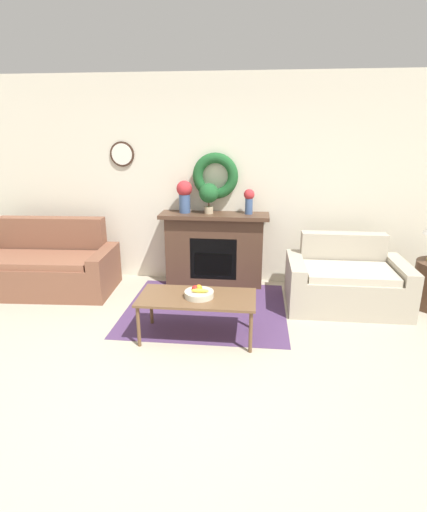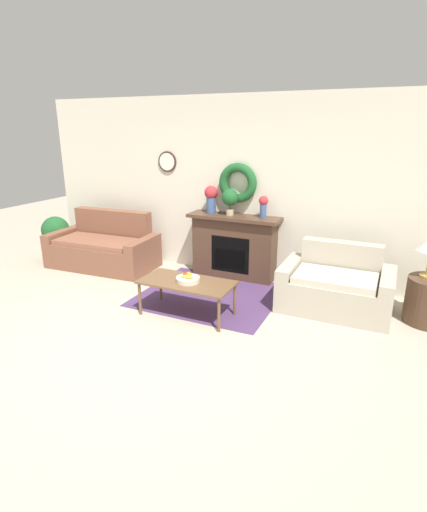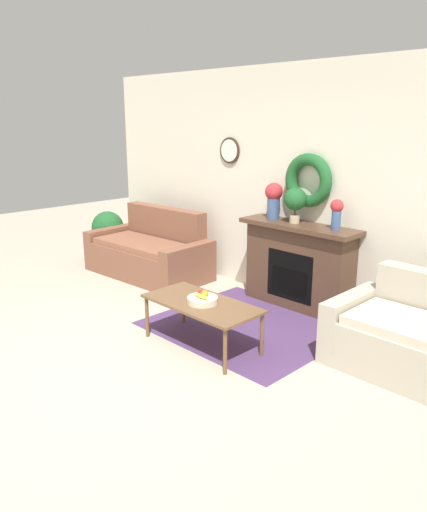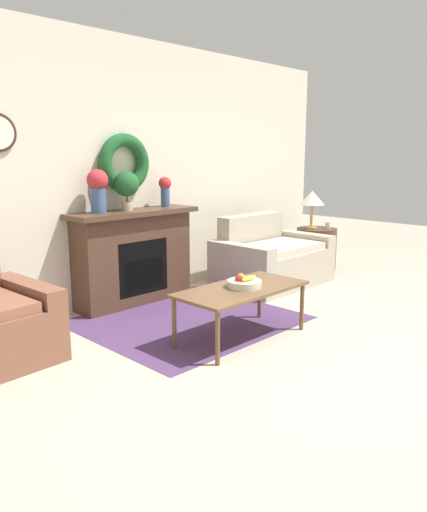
# 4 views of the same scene
# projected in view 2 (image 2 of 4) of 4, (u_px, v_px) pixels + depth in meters

# --- Properties ---
(ground_plane) EXTENTS (16.00, 16.00, 0.00)m
(ground_plane) POSITION_uv_depth(u_px,v_px,m) (134.00, 352.00, 4.16)
(ground_plane) COLOR #ADA38E
(floor_rug) EXTENTS (1.85, 1.66, 0.01)m
(floor_rug) POSITION_uv_depth(u_px,v_px,m) (210.00, 295.00, 5.57)
(floor_rug) COLOR #4C335B
(floor_rug) RESTS_ON ground_plane
(wall_back) EXTENTS (6.80, 0.20, 2.70)m
(wall_back) POSITION_uv_depth(u_px,v_px,m) (234.00, 188.00, 6.09)
(wall_back) COLOR beige
(wall_back) RESTS_ON ground_plane
(fireplace) EXTENTS (1.42, 0.41, 0.98)m
(fireplace) POSITION_uv_depth(u_px,v_px,m) (234.00, 246.00, 6.14)
(fireplace) COLOR #4C3323
(fireplace) RESTS_ON ground_plane
(couch_left) EXTENTS (1.81, 0.97, 0.90)m
(couch_left) POSITION_uv_depth(u_px,v_px,m) (104.00, 248.00, 6.67)
(couch_left) COLOR brown
(couch_left) RESTS_ON ground_plane
(loveseat_right) EXTENTS (1.36, 0.88, 0.81)m
(loveseat_right) POSITION_uv_depth(u_px,v_px,m) (336.00, 287.00, 5.09)
(loveseat_right) COLOR #B2A893
(loveseat_right) RESTS_ON ground_plane
(coffee_table) EXTENTS (1.15, 0.56, 0.44)m
(coffee_table) POSITION_uv_depth(u_px,v_px,m) (187.00, 284.00, 4.87)
(coffee_table) COLOR brown
(coffee_table) RESTS_ON ground_plane
(fruit_bowl) EXTENTS (0.29, 0.29, 0.11)m
(fruit_bowl) POSITION_uv_depth(u_px,v_px,m) (188.00, 279.00, 4.83)
(fruit_bowl) COLOR beige
(fruit_bowl) RESTS_ON coffee_table
(vase_on_mantel_left) EXTENTS (0.20, 0.20, 0.42)m
(vase_on_mantel_left) POSITION_uv_depth(u_px,v_px,m) (211.00, 197.00, 6.07)
(vase_on_mantel_left) COLOR #3D5684
(vase_on_mantel_left) RESTS_ON fireplace
(vase_on_mantel_right) EXTENTS (0.14, 0.14, 0.32)m
(vase_on_mantel_right) POSITION_uv_depth(u_px,v_px,m) (263.00, 205.00, 5.76)
(vase_on_mantel_right) COLOR #3D5684
(vase_on_mantel_right) RESTS_ON fireplace
(potted_plant_on_mantel) EXTENTS (0.25, 0.25, 0.39)m
(potted_plant_on_mantel) POSITION_uv_depth(u_px,v_px,m) (230.00, 198.00, 5.93)
(potted_plant_on_mantel) COLOR tan
(potted_plant_on_mantel) RESTS_ON fireplace
(potted_plant_floor_by_couch) EXTENTS (0.48, 0.48, 0.74)m
(potted_plant_floor_by_couch) POSITION_uv_depth(u_px,v_px,m) (56.00, 232.00, 7.10)
(potted_plant_floor_by_couch) COLOR tan
(potted_plant_floor_by_couch) RESTS_ON ground_plane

